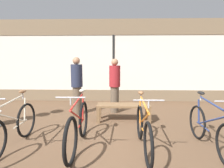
# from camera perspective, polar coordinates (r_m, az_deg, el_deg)

# --- Properties ---
(ground_plane) EXTENTS (24.00, 24.00, 0.00)m
(ground_plane) POSITION_cam_1_polar(r_m,az_deg,el_deg) (3.55, -0.90, -19.35)
(ground_plane) COLOR brown
(shop_back_wall) EXTENTS (12.00, 0.08, 3.20)m
(shop_back_wall) POSITION_cam_1_polar(r_m,az_deg,el_deg) (6.94, 0.49, 7.82)
(shop_back_wall) COLOR #7A664C
(shop_back_wall) RESTS_ON ground_plane
(bicycle_far_left) EXTENTS (0.46, 1.75, 1.04)m
(bicycle_far_left) POSITION_cam_1_polar(r_m,az_deg,el_deg) (3.77, -29.77, -12.15)
(bicycle_far_left) COLOR black
(bicycle_far_left) RESTS_ON ground_plane
(bicycle_left) EXTENTS (0.46, 1.77, 1.06)m
(bicycle_left) POSITION_cam_1_polar(r_m,az_deg,el_deg) (3.37, -10.96, -13.45)
(bicycle_left) COLOR black
(bicycle_left) RESTS_ON ground_plane
(bicycle_right) EXTENTS (0.46, 1.70, 1.03)m
(bicycle_right) POSITION_cam_1_polar(r_m,az_deg,el_deg) (3.29, 10.16, -14.29)
(bicycle_right) COLOR black
(bicycle_right) RESTS_ON ground_plane
(bicycle_far_right) EXTENTS (0.46, 1.74, 1.03)m
(bicycle_far_right) POSITION_cam_1_polar(r_m,az_deg,el_deg) (3.67, 29.38, -12.80)
(bicycle_far_right) COLOR black
(bicycle_far_right) RESTS_ON ground_plane
(display_bench) EXTENTS (1.40, 0.44, 0.46)m
(display_bench) POSITION_cam_1_polar(r_m,az_deg,el_deg) (4.71, 3.79, -7.62)
(display_bench) COLOR brown
(display_bench) RESTS_ON ground_plane
(customer_near_rack) EXTENTS (0.44, 0.44, 1.72)m
(customer_near_rack) POSITION_cam_1_polar(r_m,az_deg,el_deg) (5.32, -11.38, -0.16)
(customer_near_rack) COLOR brown
(customer_near_rack) RESTS_ON ground_plane
(customer_by_window) EXTENTS (0.47, 0.47, 1.67)m
(customer_by_window) POSITION_cam_1_polar(r_m,az_deg,el_deg) (5.40, 0.89, -0.17)
(customer_by_window) COLOR brown
(customer_by_window) RESTS_ON ground_plane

